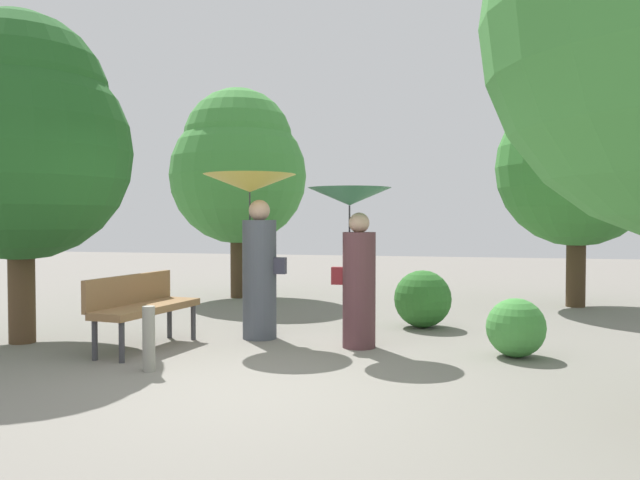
{
  "coord_description": "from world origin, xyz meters",
  "views": [
    {
      "loc": [
        1.91,
        -5.29,
        1.46
      ],
      "look_at": [
        0.0,
        2.58,
        1.2
      ],
      "focal_mm": 35.77,
      "sensor_mm": 36.0,
      "label": 1
    }
  ],
  "objects_px": {
    "tree_mid_left": "(19,135)",
    "person_left": "(255,228)",
    "tree_near_left": "(238,165)",
    "park_bench": "(141,304)",
    "person_right": "(354,243)",
    "tree_mid_right": "(577,155)",
    "path_marker_post": "(149,339)"
  },
  "relations": [
    {
      "from": "person_left",
      "to": "path_marker_post",
      "type": "relative_size",
      "value": 3.2
    },
    {
      "from": "person_left",
      "to": "path_marker_post",
      "type": "distance_m",
      "value": 2.17
    },
    {
      "from": "person_right",
      "to": "tree_near_left",
      "type": "distance_m",
      "value": 5.17
    },
    {
      "from": "park_bench",
      "to": "person_right",
      "type": "bearing_deg",
      "value": -67.07
    },
    {
      "from": "person_left",
      "to": "tree_mid_right",
      "type": "height_order",
      "value": "tree_mid_right"
    },
    {
      "from": "path_marker_post",
      "to": "person_left",
      "type": "bearing_deg",
      "value": 77.35
    },
    {
      "from": "tree_near_left",
      "to": "tree_mid_left",
      "type": "height_order",
      "value": "tree_mid_left"
    },
    {
      "from": "person_right",
      "to": "tree_mid_left",
      "type": "xyz_separation_m",
      "value": [
        -3.87,
        -0.66,
        1.26
      ]
    },
    {
      "from": "person_left",
      "to": "person_right",
      "type": "bearing_deg",
      "value": -99.43
    },
    {
      "from": "park_bench",
      "to": "tree_mid_right",
      "type": "relative_size",
      "value": 0.39
    },
    {
      "from": "park_bench",
      "to": "tree_near_left",
      "type": "height_order",
      "value": "tree_near_left"
    },
    {
      "from": "person_right",
      "to": "tree_near_left",
      "type": "bearing_deg",
      "value": 37.92
    },
    {
      "from": "path_marker_post",
      "to": "park_bench",
      "type": "bearing_deg",
      "value": 122.63
    },
    {
      "from": "tree_mid_right",
      "to": "path_marker_post",
      "type": "bearing_deg",
      "value": -128.97
    },
    {
      "from": "person_left",
      "to": "tree_mid_left",
      "type": "bearing_deg",
      "value": 111.5
    },
    {
      "from": "tree_near_left",
      "to": "tree_mid_left",
      "type": "distance_m",
      "value": 4.8
    },
    {
      "from": "person_right",
      "to": "tree_near_left",
      "type": "xyz_separation_m",
      "value": [
        -2.95,
        4.05,
        1.28
      ]
    },
    {
      "from": "tree_near_left",
      "to": "path_marker_post",
      "type": "xyz_separation_m",
      "value": [
        1.24,
        -5.65,
        -2.15
      ]
    },
    {
      "from": "person_right",
      "to": "path_marker_post",
      "type": "xyz_separation_m",
      "value": [
        -1.71,
        -1.6,
        -0.88
      ]
    },
    {
      "from": "tree_mid_left",
      "to": "person_left",
      "type": "bearing_deg",
      "value": 19.64
    },
    {
      "from": "person_right",
      "to": "tree_mid_left",
      "type": "relative_size",
      "value": 0.47
    },
    {
      "from": "tree_mid_left",
      "to": "tree_mid_right",
      "type": "xyz_separation_m",
      "value": [
        6.85,
        4.85,
        0.08
      ]
    },
    {
      "from": "tree_mid_right",
      "to": "person_right",
      "type": "bearing_deg",
      "value": -125.42
    },
    {
      "from": "tree_near_left",
      "to": "tree_mid_right",
      "type": "relative_size",
      "value": 0.97
    },
    {
      "from": "person_left",
      "to": "park_bench",
      "type": "xyz_separation_m",
      "value": [
        -1.03,
        -0.91,
        -0.84
      ]
    },
    {
      "from": "tree_near_left",
      "to": "tree_mid_left",
      "type": "xyz_separation_m",
      "value": [
        -0.92,
        -4.71,
        -0.01
      ]
    },
    {
      "from": "person_right",
      "to": "tree_mid_left",
      "type": "distance_m",
      "value": 4.12
    },
    {
      "from": "person_right",
      "to": "path_marker_post",
      "type": "distance_m",
      "value": 2.5
    },
    {
      "from": "person_left",
      "to": "tree_mid_left",
      "type": "xyz_separation_m",
      "value": [
        -2.58,
        -0.92,
        1.1
      ]
    },
    {
      "from": "tree_mid_right",
      "to": "park_bench",
      "type": "bearing_deg",
      "value": -137.59
    },
    {
      "from": "tree_mid_right",
      "to": "tree_mid_left",
      "type": "bearing_deg",
      "value": -144.68
    },
    {
      "from": "person_left",
      "to": "park_bench",
      "type": "height_order",
      "value": "person_left"
    }
  ]
}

